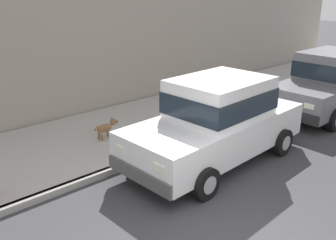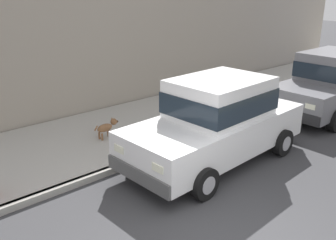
{
  "view_description": "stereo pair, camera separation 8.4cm",
  "coord_description": "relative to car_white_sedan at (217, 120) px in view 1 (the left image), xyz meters",
  "views": [
    {
      "loc": [
        2.87,
        -3.78,
        3.78
      ],
      "look_at": [
        -3.14,
        1.64,
        0.85
      ],
      "focal_mm": 39.54,
      "sensor_mm": 36.0,
      "label": 1
    },
    {
      "loc": [
        2.93,
        -3.71,
        3.78
      ],
      "look_at": [
        -3.14,
        1.64,
        0.85
      ],
      "focal_mm": 39.54,
      "sensor_mm": 36.0,
      "label": 2
    }
  ],
  "objects": [
    {
      "name": "curb",
      "position": [
        -1.06,
        -2.21,
        -0.91
      ],
      "size": [
        0.16,
        64.0,
        0.14
      ],
      "primitive_type": "cube",
      "color": "gray",
      "rests_on": "ground"
    },
    {
      "name": "sidewalk",
      "position": [
        -2.86,
        -2.21,
        -0.91
      ],
      "size": [
        3.6,
        64.0,
        0.14
      ],
      "primitive_type": "cube",
      "color": "#A8A59E",
      "rests_on": "ground"
    },
    {
      "name": "car_white_sedan",
      "position": [
        0.0,
        0.0,
        0.0
      ],
      "size": [
        2.16,
        4.67,
        1.92
      ],
      "color": "white",
      "rests_on": "ground"
    },
    {
      "name": "car_grey_sedan",
      "position": [
        0.06,
        5.26,
        0.0
      ],
      "size": [
        2.04,
        4.6,
        1.92
      ],
      "color": "slate",
      "rests_on": "ground"
    },
    {
      "name": "dog_brown",
      "position": [
        -2.52,
        -1.31,
        -0.55
      ],
      "size": [
        0.23,
        0.76,
        0.49
      ],
      "color": "brown",
      "rests_on": "sidewalk"
    },
    {
      "name": "building_facade",
      "position": [
        -4.96,
        3.71,
        1.54
      ],
      "size": [
        0.5,
        20.0,
        5.04
      ],
      "primitive_type": "cube",
      "color": "#9E9384",
      "rests_on": "ground"
    }
  ]
}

